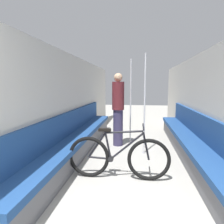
# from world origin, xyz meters

# --- Properties ---
(wall_left) EXTENTS (0.10, 10.19, 2.22)m
(wall_left) POSITION_xyz_m (-1.48, 3.50, 1.11)
(wall_left) COLOR beige
(wall_left) RESTS_ON ground
(wall_right) EXTENTS (0.10, 10.19, 2.22)m
(wall_right) POSITION_xyz_m (1.48, 3.50, 1.11)
(wall_right) COLOR beige
(wall_right) RESTS_ON ground
(bench_seat_row_left) EXTENTS (0.47, 5.48, 0.94)m
(bench_seat_row_left) POSITION_xyz_m (-1.22, 3.49, 0.30)
(bench_seat_row_left) COLOR #5B5B60
(bench_seat_row_left) RESTS_ON ground
(bench_seat_row_right) EXTENTS (0.47, 5.48, 0.94)m
(bench_seat_row_right) POSITION_xyz_m (1.22, 3.49, 0.30)
(bench_seat_row_right) COLOR #5B5B60
(bench_seat_row_right) RESTS_ON ground
(bicycle) EXTENTS (1.66, 0.46, 0.89)m
(bicycle) POSITION_xyz_m (-0.19, 2.44, 0.36)
(bicycle) COLOR black
(bicycle) RESTS_ON ground
(grab_pole_near) EXTENTS (0.08, 0.08, 2.20)m
(grab_pole_near) POSITION_xyz_m (0.25, 3.76, 1.07)
(grab_pole_near) COLOR gray
(grab_pole_near) RESTS_ON ground
(grab_pole_far) EXTENTS (0.08, 0.08, 2.20)m
(grab_pole_far) POSITION_xyz_m (-0.09, 4.66, 1.07)
(grab_pole_far) COLOR gray
(grab_pole_far) RESTS_ON ground
(passenger_standing) EXTENTS (0.30, 0.30, 1.82)m
(passenger_standing) POSITION_xyz_m (-0.39, 4.28, 0.94)
(passenger_standing) COLOR #332D4C
(passenger_standing) RESTS_ON ground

